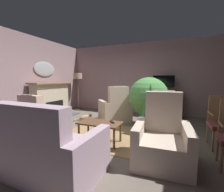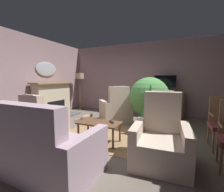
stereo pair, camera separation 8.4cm
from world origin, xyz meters
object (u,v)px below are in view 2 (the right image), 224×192
Objects in this scene: wall_mirror_oval at (47,69)px; fireplace at (53,101)px; side_chair_mid_row at (223,122)px; potted_plant_leafy_by_curtain at (222,114)px; armchair_near_window at (116,110)px; armchair_by_fireplace at (43,120)px; television at (165,83)px; sofa_floral at (46,150)px; potted_plant_small_fern_corner at (149,98)px; armchair_in_far_corner at (160,141)px; tv_remote at (111,122)px; floor_lamp at (80,80)px; cat at (86,117)px; coffee_table at (99,125)px; potted_plant_on_hearth_side at (150,107)px; tv_cabinet at (164,105)px.

fireplace is at bearing 0.00° from wall_mirror_oval.
side_chair_mid_row is 1.32m from potted_plant_leafy_by_curtain.
armchair_by_fireplace is at bearing -125.01° from armchair_near_window.
television is 0.72× the size of armchair_by_fireplace.
potted_plant_small_fern_corner is at bearing 71.78° from sofa_floral.
fireplace reaches higher than armchair_by_fireplace.
wall_mirror_oval is at bearing 159.77° from armchair_in_far_corner.
tv_remote is 0.11× the size of floor_lamp.
wall_mirror_oval reaches higher than armchair_in_far_corner.
potted_plant_leafy_by_curtain is at bearing 61.05° from armchair_in_far_corner.
potted_plant_leafy_by_curtain reaches higher than cat.
floor_lamp is (-1.16, 1.23, 1.22)m from cat.
potted_plant_leafy_by_curtain is at bearing 38.68° from coffee_table.
cat is (-3.61, 0.69, -0.44)m from side_chair_mid_row.
potted_plant_leafy_by_curtain is (2.54, 2.04, 0.04)m from coffee_table.
potted_plant_on_hearth_side is (-1.41, 0.15, 0.15)m from side_chair_mid_row.
coffee_table is 1.30m from potted_plant_on_hearth_side.
potted_plant_on_hearth_side is at bearing -79.99° from tv_remote.
television reaches higher than potted_plant_on_hearth_side.
armchair_near_window reaches higher than armchair_by_fireplace.
television is (3.87, 1.54, -0.48)m from wall_mirror_oval.
armchair_near_window reaches higher than sofa_floral.
potted_plant_leafy_by_curtain is at bearing 79.49° from side_chair_mid_row.
side_chair_mid_row is at bearing -6.00° from fireplace.
side_chair_mid_row is (2.63, -0.90, 0.18)m from armchair_near_window.
armchair_near_window is at bearing -138.06° from tv_cabinet.
tv_cabinet is 0.84× the size of sofa_floral.
armchair_in_far_corner is at bearing -135.78° from side_chair_mid_row.
coffee_table is 0.62× the size of sofa_floral.
coffee_table is 0.57× the size of floor_lamp.
tv_remote is at bearing -106.05° from television.
tv_cabinet is 0.78m from television.
television is 1.20× the size of cat.
side_chair_mid_row reaches higher than potted_plant_leafy_by_curtain.
potted_plant_small_fern_corner reaches higher than coffee_table.
armchair_near_window is (-0.17, 2.89, -0.00)m from sofa_floral.
coffee_table is 0.79× the size of armchair_in_far_corner.
tv_remote is at bearing 161.58° from armchair_in_far_corner.
coffee_table is 0.90× the size of armchair_by_fireplace.
potted_plant_on_hearth_side reaches higher than potted_plant_leafy_by_curtain.
side_chair_mid_row is 1.43m from potted_plant_on_hearth_side.
armchair_in_far_corner is at bearing -118.95° from potted_plant_leafy_by_curtain.
television is at bearing 121.84° from side_chair_mid_row.
armchair_in_far_corner is 3.10m from cat.
armchair_in_far_corner is 1.41× the size of potted_plant_leafy_by_curtain.
armchair_near_window reaches higher than tv_remote.
television is 1.40m from potted_plant_small_fern_corner.
wall_mirror_oval reaches higher than tv_cabinet.
floor_lamp is at bearing 152.31° from potted_plant_on_hearth_side.
tv_cabinet is 0.98× the size of armchair_near_window.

